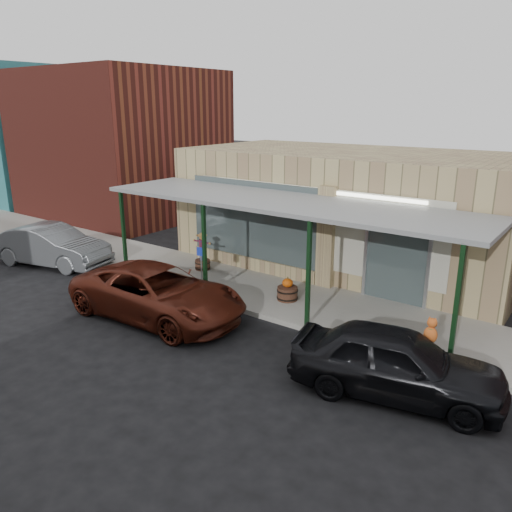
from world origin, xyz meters
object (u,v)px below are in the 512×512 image
Objects in this scene: car_maroon at (158,293)px; car_grey at (51,246)px; barrel_scarecrow at (202,257)px; parked_sedan at (396,362)px; handicap_sign at (201,262)px; barrel_pumpkin at (287,292)px.

car_grey is at bearing 78.93° from car_maroon.
barrel_scarecrow reaches higher than parked_sedan.
handicap_sign is at bearing -93.53° from car_grey.
handicap_sign is 0.29× the size of parked_sedan.
handicap_sign is 2.24m from car_maroon.
parked_sedan reaches higher than car_maroon.
barrel_pumpkin is (4.02, -0.67, -0.20)m from barrel_scarecrow.
parked_sedan is (8.47, -3.46, 0.12)m from barrel_scarecrow.
car_maroon reaches higher than barrel_pumpkin.
handicap_sign reaches higher than barrel_pumpkin.
car_maroon is (-6.87, -0.15, -0.01)m from parked_sedan.
car_maroon is at bearing -112.43° from car_grey.
barrel_scarecrow is at bearing -77.43° from car_grey.
barrel_scarecrow reaches higher than car_grey.
handicap_sign reaches higher than car_maroon.
parked_sedan is at bearing -91.61° from car_maroon.
barrel_pumpkin is 0.16× the size of car_grey.
parked_sedan is at bearing -107.69° from car_grey.
barrel_pumpkin is 9.43m from car_grey.
barrel_pumpkin is at bearing 45.76° from parked_sedan.
handicap_sign is at bearing -165.06° from barrel_pumpkin.
barrel_scarecrow is 0.30× the size of parked_sedan.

